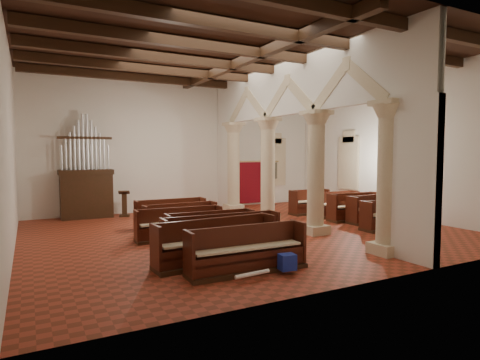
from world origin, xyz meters
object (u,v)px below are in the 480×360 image
processional_banner (273,190)px  pipe_organ (86,185)px  lectern (125,206)px  nave_pew_0 (247,257)px  aisle_pew_0 (386,220)px

processional_banner → pipe_organ: bearing=160.0°
lectern → nave_pew_0: size_ratio=0.39×
aisle_pew_0 → lectern: bearing=138.0°
nave_pew_0 → lectern: bearing=95.8°
pipe_organ → nave_pew_0: 9.98m
processional_banner → nave_pew_0: 11.71m
lectern → aisle_pew_0: size_ratio=0.57×
pipe_organ → nave_pew_0: bearing=-76.9°
pipe_organ → nave_pew_0: pipe_organ is taller
processional_banner → nave_pew_0: size_ratio=0.82×
pipe_organ → processional_banner: pipe_organ is taller
processional_banner → aisle_pew_0: (-0.09, -7.46, -0.44)m
nave_pew_0 → processional_banner: bearing=55.4°
pipe_organ → lectern: (1.45, -0.37, -0.91)m
processional_banner → aisle_pew_0: processional_banner is taller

